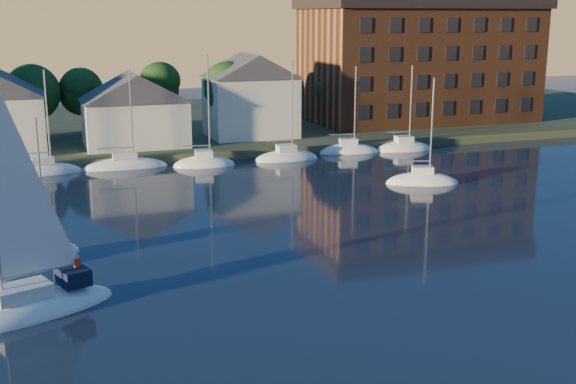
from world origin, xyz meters
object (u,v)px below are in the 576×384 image
clubhouse_centre (134,109)px  clubhouse_east (250,94)px  hero_sailboat (26,303)px  condo_block (419,56)px  drifting_sailboat_left (39,262)px  drifting_sailboat_right (422,183)px

clubhouse_centre → clubhouse_east: (14.00, 2.00, 0.87)m
clubhouse_centre → clubhouse_east: bearing=8.1°
clubhouse_east → hero_sailboat: size_ratio=0.69×
condo_block → drifting_sailboat_left: (-51.06, -42.97, -9.69)m
condo_block → drifting_sailboat_left: bearing=-139.9°
clubhouse_east → condo_block: condo_block is taller
clubhouse_centre → drifting_sailboat_left: 37.07m
hero_sailboat → drifting_sailboat_right: hero_sailboat is taller
hero_sailboat → drifting_sailboat_right: bearing=-170.8°
clubhouse_centre → condo_block: (40.00, 7.95, 4.66)m
drifting_sailboat_left → clubhouse_east: bearing=17.7°
clubhouse_centre → condo_block: condo_block is taller
condo_block → drifting_sailboat_left: condo_block is taller
clubhouse_centre → drifting_sailboat_left: bearing=-107.5°
drifting_sailboat_right → condo_block: bearing=81.8°
condo_block → drifting_sailboat_right: (-17.22, -31.66, -9.69)m
clubhouse_centre → drifting_sailboat_right: 33.26m
clubhouse_centre → hero_sailboat: size_ratio=0.76×
drifting_sailboat_right → clubhouse_east: bearing=129.2°
clubhouse_centre → drifting_sailboat_left: size_ratio=1.13×
drifting_sailboat_left → drifting_sailboat_right: bearing=-19.7°
clubhouse_east → hero_sailboat: (-25.81, -45.27, -5.37)m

